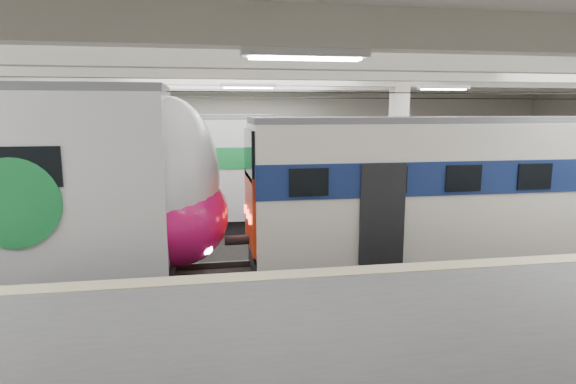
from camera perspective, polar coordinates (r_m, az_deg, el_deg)
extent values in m
cube|color=black|center=(12.85, -3.63, -9.92)|extent=(36.00, 24.00, 0.10)
cube|color=silver|center=(12.17, -3.92, 15.76)|extent=(36.00, 24.00, 0.20)
cube|color=beige|center=(22.13, -6.50, 5.70)|extent=(30.00, 0.10, 5.50)
cube|color=beige|center=(9.42, -1.55, -9.83)|extent=(30.00, 0.50, 0.02)
cube|color=beige|center=(15.22, -16.31, 3.61)|extent=(0.50, 0.50, 5.50)
cube|color=beige|center=(16.36, 12.82, 4.15)|extent=(0.50, 0.50, 5.50)
cube|color=beige|center=(12.15, -3.90, 14.35)|extent=(30.00, 18.00, 0.50)
cube|color=#59544C|center=(12.80, -3.63, -9.38)|extent=(30.00, 1.52, 0.16)
cube|color=#59544C|center=(18.07, -5.51, -3.73)|extent=(30.00, 1.52, 0.16)
cylinder|color=black|center=(12.11, -3.87, 11.76)|extent=(30.00, 0.03, 0.03)
cylinder|color=black|center=(17.59, -5.75, 11.07)|extent=(30.00, 0.03, 0.03)
cube|color=white|center=(10.14, -2.69, 13.43)|extent=(26.00, 8.40, 0.12)
ellipsoid|color=silver|center=(12.19, -13.81, 1.45)|extent=(2.44, 3.02, 4.06)
ellipsoid|color=#CA105C|center=(12.34, -13.09, -2.72)|extent=(2.59, 3.08, 2.49)
cylinder|color=#167D37|center=(11.34, -29.82, -1.22)|extent=(1.91, 0.06, 1.91)
cube|color=silver|center=(14.14, 20.65, 0.73)|extent=(12.02, 2.63, 3.42)
cube|color=navy|center=(14.08, 20.75, 2.38)|extent=(12.06, 2.69, 0.83)
cube|color=#B32A0B|center=(12.35, -4.53, -2.15)|extent=(0.08, 2.24, 1.88)
cube|color=black|center=(12.14, -4.62, 4.50)|extent=(0.08, 2.11, 1.23)
cube|color=#4C4C51|center=(13.99, 21.09, 7.99)|extent=(12.02, 2.05, 0.16)
cube|color=black|center=(14.52, 20.22, -6.54)|extent=(12.02, 1.84, 0.70)
cube|color=silver|center=(18.09, -22.31, 2.48)|extent=(12.75, 3.03, 3.44)
cube|color=#167D37|center=(18.05, -22.40, 3.91)|extent=(12.80, 3.09, 0.72)
cube|color=#4C4C51|center=(17.98, -22.68, 8.21)|extent=(12.74, 2.58, 0.16)
cube|color=black|center=(18.41, -21.93, -3.45)|extent=(12.74, 2.76, 0.60)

